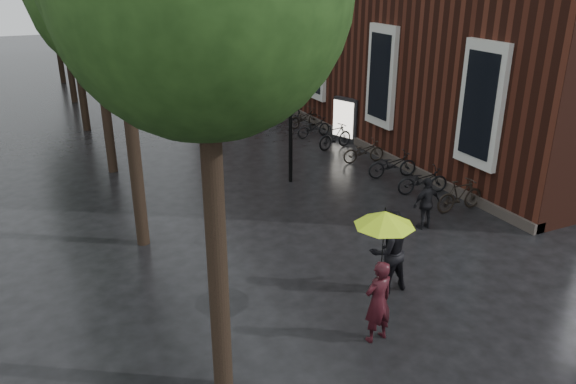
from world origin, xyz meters
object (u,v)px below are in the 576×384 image
ad_lightbox (346,120)px  lamp_post (291,98)px  person_black (388,251)px  pedestrian_walking (426,203)px  parked_bicycles (320,128)px  person_burgundy (378,301)px

ad_lightbox → lamp_post: size_ratio=0.39×
person_black → lamp_post: (0.98, 6.97, 1.85)m
pedestrian_walking → ad_lightbox: 8.34m
parked_bicycles → ad_lightbox: ad_lightbox is taller
person_black → ad_lightbox: bearing=-115.5°
parked_bicycles → ad_lightbox: 1.20m
person_burgundy → ad_lightbox: ad_lightbox is taller
pedestrian_walking → parked_bicycles: (1.52, 8.87, -0.28)m
parked_bicycles → ad_lightbox: bearing=-48.9°
pedestrian_walking → lamp_post: lamp_post is taller
person_burgundy → ad_lightbox: bearing=-124.5°
parked_bicycles → person_burgundy: bearing=-113.8°
person_burgundy → lamp_post: 8.90m
pedestrian_walking → lamp_post: (-1.77, 4.80, 2.06)m
pedestrian_walking → person_black: bearing=35.6°
person_burgundy → pedestrian_walking: person_burgundy is taller
pedestrian_walking → lamp_post: bearing=-72.3°
person_burgundy → person_black: size_ratio=0.89×
pedestrian_walking → parked_bicycles: size_ratio=0.08×
person_burgundy → ad_lightbox: (6.22, 11.63, 0.06)m
ad_lightbox → lamp_post: lamp_post is taller
ad_lightbox → lamp_post: bearing=-162.3°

